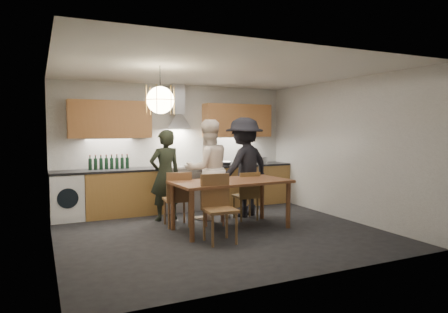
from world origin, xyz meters
name	(u,v)px	position (x,y,z in m)	size (l,w,h in m)	color
ground	(220,232)	(0.00, 0.00, 0.00)	(5.00, 5.00, 0.00)	black
room_shell	(220,127)	(0.00, 0.00, 1.71)	(5.02, 4.52, 2.61)	silver
counter_run	(182,188)	(0.02, 1.95, 0.45)	(5.00, 0.62, 0.90)	#BD8B48
range_stove	(181,189)	(0.00, 1.94, 0.44)	(0.90, 0.60, 0.92)	silver
wall_fixtures	(178,119)	(0.00, 2.07, 1.87)	(4.30, 0.54, 1.10)	tan
pendant_lamp	(160,100)	(-1.00, -0.10, 2.10)	(0.43, 0.43, 0.70)	black
dining_table	(231,186)	(0.25, 0.09, 0.72)	(1.99, 1.07, 0.82)	brown
chair_back_left	(178,195)	(-0.51, 0.59, 0.55)	(0.47, 0.47, 0.95)	brown
chair_back_mid	(214,199)	(0.10, 0.43, 0.46)	(0.46, 0.46, 0.81)	brown
chair_back_right	(248,193)	(0.80, 0.53, 0.51)	(0.42, 0.42, 0.89)	brown
chair_front	(218,203)	(-0.25, -0.47, 0.57)	(0.48, 0.48, 1.00)	brown
person_left	(165,175)	(-0.55, 1.20, 0.83)	(0.61, 0.40, 1.66)	black
person_mid	(208,169)	(0.20, 0.96, 0.92)	(0.90, 0.70, 1.85)	white
person_right	(244,167)	(0.93, 0.90, 0.95)	(1.22, 0.70, 1.90)	black
mixing_bowl	(226,163)	(1.01, 1.92, 0.94)	(0.32, 0.32, 0.08)	#B0B0B4
stock_pot	(263,160)	(1.95, 1.91, 0.97)	(0.19, 0.19, 0.13)	#A8A8AB
wine_bottles	(109,162)	(-1.42, 2.04, 1.04)	(0.77, 0.07, 0.28)	black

